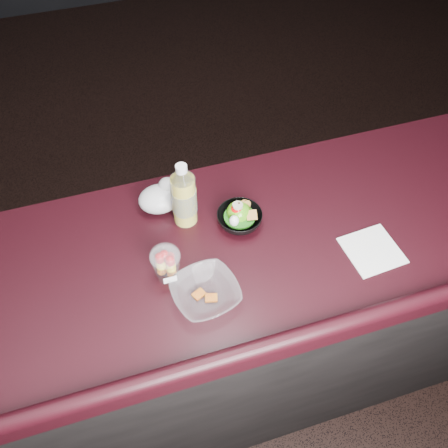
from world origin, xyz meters
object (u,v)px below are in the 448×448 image
at_px(green_apple, 239,212).
at_px(fruit_cup, 166,264).
at_px(takeout_bowl, 205,293).
at_px(snack_bowl, 239,218).
at_px(lemonade_bottle, 184,198).

bearing_deg(green_apple, fruit_cup, -151.94).
xyz_separation_m(fruit_cup, takeout_bowl, (0.09, -0.10, -0.04)).
xyz_separation_m(green_apple, snack_bowl, (-0.00, -0.01, -0.01)).
height_order(green_apple, takeout_bowl, green_apple).
bearing_deg(takeout_bowl, fruit_cup, 129.97).
relative_size(green_apple, takeout_bowl, 0.37).
distance_m(green_apple, takeout_bowl, 0.30).
bearing_deg(lemonade_bottle, green_apple, -18.32).
bearing_deg(fruit_cup, lemonade_bottle, 61.58).
xyz_separation_m(fruit_cup, green_apple, (0.27, 0.14, -0.03)).
distance_m(fruit_cup, snack_bowl, 0.29).
bearing_deg(fruit_cup, snack_bowl, 25.91).
height_order(fruit_cup, green_apple, fruit_cup).
xyz_separation_m(lemonade_bottle, snack_bowl, (0.16, -0.07, -0.07)).
height_order(lemonade_bottle, snack_bowl, lemonade_bottle).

